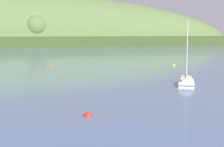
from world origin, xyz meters
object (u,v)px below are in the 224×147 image
Objects in this scene: mooring_buoy_midchannel at (51,65)px; mooring_buoy_foreground at (174,66)px; mooring_buoy_off_fishing_boat at (88,116)px; sailboat_midwater_white at (186,83)px.

mooring_buoy_foreground is at bearing -20.26° from mooring_buoy_midchannel.
mooring_buoy_foreground is 0.94× the size of mooring_buoy_off_fishing_boat.
sailboat_midwater_white reaches higher than mooring_buoy_foreground.
mooring_buoy_foreground is 1.41× the size of mooring_buoy_midchannel.
mooring_buoy_off_fishing_boat is at bearing -128.15° from mooring_buoy_foreground.
sailboat_midwater_white is at bearing -116.27° from mooring_buoy_foreground.
sailboat_midwater_white reaches higher than mooring_buoy_midchannel.
mooring_buoy_midchannel is at bearing 84.36° from mooring_buoy_off_fishing_boat.
mooring_buoy_midchannel is at bearing 51.59° from sailboat_midwater_white.
mooring_buoy_midchannel is 0.66× the size of mooring_buoy_off_fishing_boat.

